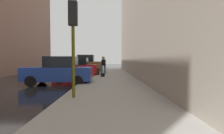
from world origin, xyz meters
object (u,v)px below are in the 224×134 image
Objects in this scene: pedestrian_with_fedora at (103,64)px; parked_bronze_suv at (85,64)px; duffel_bag at (103,75)px; parked_blue_sedan at (59,71)px; traffic_light at (73,28)px; fire_hydrant at (92,73)px; pedestrian_in_jeans at (104,65)px; rolling_suitcase at (98,71)px; parked_red_hatchback at (76,67)px.

parked_bronze_suv is at bearing 119.05° from pedestrian_with_fedora.
parked_blue_sedan is at bearing -125.96° from duffel_bag.
parked_blue_sedan is at bearing -109.37° from pedestrian_with_fedora.
pedestrian_with_fedora is (0.75, 12.00, -1.62)m from traffic_light.
fire_hydrant is 0.41× the size of pedestrian_in_jeans.
rolling_suitcase is at bearing 88.63° from traffic_light.
traffic_light is at bearing -91.37° from rolling_suitcase.
traffic_light is (1.85, -10.48, 1.91)m from parked_red_hatchback.
traffic_light is (1.85, -4.60, 1.91)m from parked_blue_sedan.
parked_blue_sedan is 6.04m from rolling_suitcase.
parked_bronze_suv is 2.59× the size of pedestrian_with_fedora.
parked_red_hatchback reaches higher than fire_hydrant.
rolling_suitcase reaches higher than duffel_bag.
pedestrian_in_jeans is at bearing 11.62° from parked_red_hatchback.
pedestrian_with_fedora is at bearing 30.29° from parked_red_hatchback.
duffel_bag is (0.87, 0.11, -0.21)m from fire_hydrant.
traffic_light is at bearing -83.66° from parked_bronze_suv.
pedestrian_with_fedora is (2.60, 1.52, 0.29)m from parked_red_hatchback.
parked_bronze_suv is 2.69× the size of pedestrian_in_jeans.
traffic_light is 8.18× the size of duffel_bag.
parked_bronze_suv reaches higher than parked_blue_sedan.
parked_blue_sedan is at bearing -90.00° from parked_red_hatchback.
rolling_suitcase is at bearing -126.58° from pedestrian_in_jeans.
traffic_light reaches higher than pedestrian_with_fedora.
duffel_bag is (0.82, 8.29, -2.47)m from traffic_light.
pedestrian_with_fedora reaches higher than parked_blue_sedan.
fire_hydrant is (1.80, -2.31, -0.35)m from parked_red_hatchback.
parked_red_hatchback is at bearing -90.00° from parked_bronze_suv.
parked_blue_sedan is 9.64× the size of duffel_bag.
parked_red_hatchback is 5.98× the size of fire_hydrant.
duffel_bag is at bearing -73.70° from rolling_suitcase.
rolling_suitcase is at bearing 81.89° from fire_hydrant.
parked_bronze_suv is 6.25m from pedestrian_in_jeans.
pedestrian_in_jeans reaches higher than duffel_bag.
parked_red_hatchback is 4.05× the size of rolling_suitcase.
duffel_bag is at bearing -72.33° from parked_bronze_suv.
fire_hydrant is 2.10m from rolling_suitcase.
fire_hydrant is 8.48m from traffic_light.
fire_hydrant is at bearing -107.04° from pedestrian_in_jeans.
parked_bronze_suv reaches higher than pedestrian_in_jeans.
duffel_bag is at bearing -39.36° from parked_red_hatchback.
traffic_light is at bearing -89.65° from fire_hydrant.
parked_red_hatchback is at bearing 90.00° from parked_blue_sedan.
parked_red_hatchback is 3.03m from pedestrian_with_fedora.
parked_red_hatchback reaches higher than rolling_suitcase.
duffel_bag is at bearing -88.88° from pedestrian_with_fedora.
pedestrian_with_fedora is at bearing 70.63° from parked_blue_sedan.
pedestrian_in_jeans is (2.68, -5.65, 0.07)m from parked_bronze_suv.
traffic_light reaches higher than pedestrian_in_jeans.
fire_hydrant is 3.96m from pedestrian_with_fedora.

